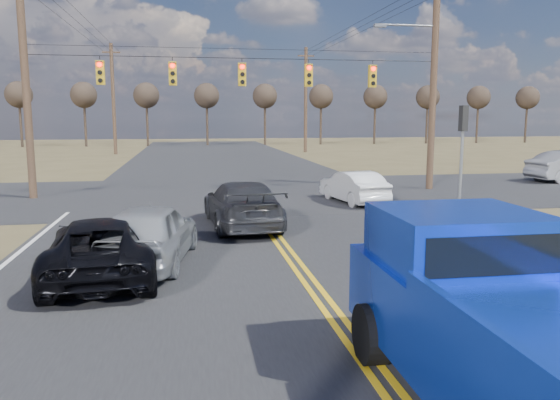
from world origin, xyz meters
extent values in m
plane|color=brown|center=(0.00, 0.00, 0.00)|extent=(160.00, 160.00, 0.00)
cube|color=#28282B|center=(0.00, 10.00, 0.00)|extent=(14.00, 120.00, 0.02)
cube|color=#28282B|center=(0.00, 18.00, 0.00)|extent=(120.00, 12.00, 0.02)
cylinder|color=#473323|center=(-9.00, 18.00, 5.00)|extent=(0.32, 0.32, 10.00)
cylinder|color=#473323|center=(9.00, 18.00, 5.00)|extent=(0.32, 0.32, 10.00)
cylinder|color=black|center=(0.00, 18.00, 6.00)|extent=(18.00, 0.02, 0.02)
cylinder|color=black|center=(0.00, 18.00, 6.40)|extent=(18.00, 0.02, 0.02)
cube|color=#B28C14|center=(-6.00, 18.00, 5.30)|extent=(0.34, 0.24, 1.00)
cylinder|color=#FF0C05|center=(-6.00, 17.86, 5.63)|extent=(0.20, 0.06, 0.20)
cylinder|color=black|center=(-6.00, 17.86, 5.30)|extent=(0.20, 0.06, 0.20)
cylinder|color=black|center=(-6.00, 17.86, 4.97)|extent=(0.20, 0.06, 0.20)
cube|color=black|center=(-6.00, 17.83, 5.74)|extent=(0.24, 0.14, 0.03)
cube|color=#B28C14|center=(-3.00, 18.00, 5.30)|extent=(0.34, 0.24, 1.00)
cylinder|color=#FF0C05|center=(-3.00, 17.86, 5.63)|extent=(0.20, 0.06, 0.20)
cylinder|color=black|center=(-3.00, 17.86, 5.30)|extent=(0.20, 0.06, 0.20)
cylinder|color=black|center=(-3.00, 17.86, 4.97)|extent=(0.20, 0.06, 0.20)
cube|color=black|center=(-3.00, 17.83, 5.74)|extent=(0.24, 0.14, 0.03)
cube|color=#B28C14|center=(0.00, 18.00, 5.30)|extent=(0.34, 0.24, 1.00)
cylinder|color=#FF0C05|center=(0.00, 17.86, 5.63)|extent=(0.20, 0.06, 0.20)
cylinder|color=black|center=(0.00, 17.86, 5.30)|extent=(0.20, 0.06, 0.20)
cylinder|color=black|center=(0.00, 17.86, 4.97)|extent=(0.20, 0.06, 0.20)
cube|color=black|center=(0.00, 17.83, 5.74)|extent=(0.24, 0.14, 0.03)
cube|color=#B28C14|center=(3.00, 18.00, 5.30)|extent=(0.34, 0.24, 1.00)
cylinder|color=#FF0C05|center=(3.00, 17.86, 5.63)|extent=(0.20, 0.06, 0.20)
cylinder|color=black|center=(3.00, 17.86, 5.30)|extent=(0.20, 0.06, 0.20)
cylinder|color=black|center=(3.00, 17.86, 4.97)|extent=(0.20, 0.06, 0.20)
cube|color=black|center=(3.00, 17.83, 5.74)|extent=(0.24, 0.14, 0.03)
cube|color=#B28C14|center=(6.00, 18.00, 5.30)|extent=(0.34, 0.24, 1.00)
cylinder|color=#FF0C05|center=(6.00, 17.86, 5.63)|extent=(0.20, 0.06, 0.20)
cylinder|color=black|center=(6.00, 17.86, 5.30)|extent=(0.20, 0.06, 0.20)
cylinder|color=black|center=(6.00, 17.86, 4.97)|extent=(0.20, 0.06, 0.20)
cube|color=black|center=(6.00, 17.83, 5.74)|extent=(0.24, 0.14, 0.03)
cylinder|color=slate|center=(8.20, 13.50, 1.60)|extent=(0.12, 0.12, 3.20)
cube|color=black|center=(8.20, 13.50, 3.40)|extent=(0.24, 0.34, 1.00)
cylinder|color=slate|center=(7.60, 18.00, 7.60)|extent=(2.80, 0.10, 0.10)
cube|color=slate|center=(6.30, 18.00, 7.55)|extent=(0.55, 0.22, 0.14)
cylinder|color=#473323|center=(-9.00, 46.00, 5.00)|extent=(0.32, 0.32, 10.00)
cube|color=#473323|center=(-9.00, 46.00, 9.20)|extent=(1.60, 0.12, 0.12)
cylinder|color=#473323|center=(9.00, 46.00, 5.00)|extent=(0.32, 0.32, 10.00)
cube|color=#473323|center=(9.00, 46.00, 9.20)|extent=(1.60, 0.12, 0.12)
cylinder|color=#33261C|center=(-21.00, 60.00, 2.75)|extent=(0.28, 0.28, 5.50)
sphere|color=#2D231C|center=(-21.00, 60.00, 5.90)|extent=(3.00, 3.00, 3.00)
cylinder|color=#33261C|center=(-14.00, 60.00, 2.75)|extent=(0.28, 0.28, 5.50)
sphere|color=#2D231C|center=(-14.00, 60.00, 5.90)|extent=(3.00, 3.00, 3.00)
cylinder|color=#33261C|center=(-7.00, 60.00, 2.75)|extent=(0.28, 0.28, 5.50)
sphere|color=#2D231C|center=(-7.00, 60.00, 5.90)|extent=(3.00, 3.00, 3.00)
cylinder|color=#33261C|center=(0.00, 60.00, 2.75)|extent=(0.28, 0.28, 5.50)
sphere|color=#2D231C|center=(0.00, 60.00, 5.90)|extent=(3.00, 3.00, 3.00)
cylinder|color=#33261C|center=(7.00, 60.00, 2.75)|extent=(0.28, 0.28, 5.50)
sphere|color=#2D231C|center=(7.00, 60.00, 5.90)|extent=(3.00, 3.00, 3.00)
cylinder|color=#33261C|center=(14.00, 60.00, 2.75)|extent=(0.28, 0.28, 5.50)
sphere|color=#2D231C|center=(14.00, 60.00, 5.90)|extent=(3.00, 3.00, 3.00)
cylinder|color=#33261C|center=(21.00, 60.00, 2.75)|extent=(0.28, 0.28, 5.50)
sphere|color=#2D231C|center=(21.00, 60.00, 5.90)|extent=(3.00, 3.00, 3.00)
cylinder|color=#33261C|center=(28.00, 60.00, 2.75)|extent=(0.28, 0.28, 5.50)
sphere|color=#2D231C|center=(28.00, 60.00, 5.90)|extent=(3.00, 3.00, 3.00)
cylinder|color=#33261C|center=(35.00, 60.00, 2.75)|extent=(0.28, 0.28, 5.50)
sphere|color=#2D231C|center=(35.00, 60.00, 5.90)|extent=(3.00, 3.00, 3.00)
cylinder|color=#33261C|center=(42.00, 60.00, 2.75)|extent=(0.28, 0.28, 5.50)
sphere|color=#2D231C|center=(42.00, 60.00, 5.90)|extent=(3.00, 3.00, 3.00)
cylinder|color=black|center=(0.04, 0.53, 0.43)|extent=(0.35, 0.87, 0.87)
cylinder|color=black|center=(2.10, 0.51, 0.43)|extent=(0.35, 0.87, 0.87)
cube|color=#1136B8|center=(1.05, -1.43, 0.97)|extent=(2.22, 5.86, 1.08)
cube|color=#1136B8|center=(1.06, 0.14, 1.86)|extent=(2.02, 1.86, 0.78)
cube|color=black|center=(1.05, -0.76, 1.86)|extent=(1.73, 0.08, 0.49)
cube|color=#1136B8|center=(0.01, -2.56, 1.62)|extent=(0.14, 3.57, 0.22)
imported|color=#A2A5AA|center=(-3.40, 6.43, 0.75)|extent=(2.48, 4.65, 1.51)
imported|color=black|center=(-4.36, 5.57, 0.66)|extent=(2.60, 4.94, 1.32)
imported|color=silver|center=(4.16, 14.65, 0.65)|extent=(1.96, 4.10, 1.30)
imported|color=#2D2D31|center=(-0.80, 10.48, 0.73)|extent=(2.37, 5.18, 1.47)
camera|label=1|loc=(-2.48, -6.49, 3.48)|focal=35.00mm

